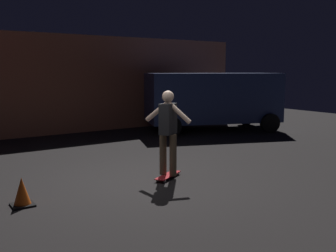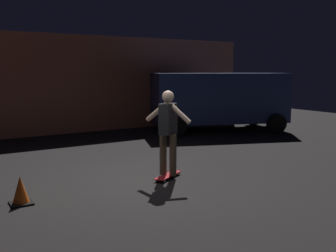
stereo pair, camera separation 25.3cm
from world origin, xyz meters
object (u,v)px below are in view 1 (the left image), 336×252
Objects in this scene: parked_van at (213,98)px; skater at (168,127)px; skateboard_ridden at (168,176)px; traffic_cone at (22,193)px.

parked_van is 2.98× the size of skater.
skater is at bearing 90.00° from skateboard_ridden.
skateboard_ridden is at bearing -138.00° from parked_van.
traffic_cone is (-2.79, -0.03, 0.16)m from skateboard_ridden.
parked_van is at bearing 29.86° from traffic_cone.
skater is 2.91m from traffic_cone.
skateboard_ridden is at bearing -90.00° from skater.
skater is (0.00, 0.00, 0.98)m from skateboard_ridden.
skateboard_ridden is 0.98m from skater.
skateboard_ridden is at bearing 0.56° from traffic_cone.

